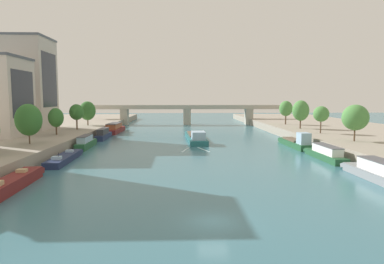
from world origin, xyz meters
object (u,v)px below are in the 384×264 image
tree_left_far (77,112)px  tree_right_end_of_row (286,109)px  moored_boat_left_second (103,134)px  bridge_far (187,112)px  moored_boat_left_near (115,128)px  moored_boat_right_gap_after (296,142)px  moored_boat_left_end (65,158)px  tree_right_past_mid (301,111)px  tree_left_second (29,120)px  tree_left_third (88,111)px  tree_left_past_mid (56,118)px  moored_boat_right_midway (325,153)px  tree_right_by_lamp (321,114)px  tree_right_distant (355,118)px  barge_midriver (196,137)px  moored_boat_right_downstream (383,173)px  moored_boat_left_downstream (13,183)px  moored_boat_left_far (86,142)px

tree_left_far → tree_right_end_of_row: tree_right_end_of_row is taller
moored_boat_left_second → bridge_far: 49.65m
moored_boat_left_near → moored_boat_right_gap_after: size_ratio=1.12×
moored_boat_left_end → tree_right_past_mid: bearing=32.8°
tree_left_second → tree_left_third: (-0.49, 39.88, 0.03)m
tree_left_second → tree_left_past_mid: (-0.55, 14.62, -0.49)m
moored_boat_right_midway → moored_boat_right_gap_after: 14.03m
moored_boat_left_end → tree_right_by_lamp: tree_right_by_lamp is taller
moored_boat_left_end → tree_right_by_lamp: size_ratio=2.36×
tree_right_distant → tree_left_past_mid: bearing=167.3°
tree_right_distant → moored_boat_left_end: bearing=-172.9°
tree_right_by_lamp → bridge_far: tree_right_by_lamp is taller
barge_midriver → moored_boat_right_downstream: 45.95m
barge_midriver → moored_boat_left_second: (-22.93, 4.32, 0.25)m
moored_boat_left_downstream → tree_left_third: bearing=97.4°
tree_left_second → tree_left_third: tree_left_second is taller
moored_boat_right_midway → tree_left_second: tree_left_second is taller
moored_boat_left_downstream → tree_left_past_mid: size_ratio=2.34×
moored_boat_left_far → moored_boat_right_midway: moored_boat_left_far is taller
moored_boat_right_midway → moored_boat_right_downstream: bearing=-88.3°
barge_midriver → tree_left_third: bearing=147.8°
moored_boat_left_far → tree_right_distant: (51.83, -8.48, 5.53)m
tree_left_second → tree_right_by_lamp: bearing=14.7°
moored_boat_left_downstream → tree_left_past_mid: 37.87m
barge_midriver → tree_right_past_mid: 29.33m
tree_right_distant → tree_right_past_mid: (-0.81, 26.17, 0.28)m
tree_left_past_mid → bridge_far: bearing=61.4°
moored_boat_left_near → tree_right_past_mid: bearing=-14.2°
tree_left_second → tree_right_by_lamp: 60.47m
barge_midriver → moored_boat_right_gap_after: bearing=-29.3°
moored_boat_left_near → bridge_far: (22.06, 28.91, 3.68)m
tree_left_second → tree_right_end_of_row: 71.47m
barge_midriver → moored_boat_right_gap_after: moored_boat_right_gap_after is taller
moored_boat_right_gap_after → tree_left_third: (-51.22, 30.84, 5.46)m
tree_left_past_mid → tree_right_distant: size_ratio=0.86×
tree_left_second → tree_right_end_of_row: tree_right_end_of_row is taller
barge_midriver → tree_right_by_lamp: size_ratio=3.74×
tree_right_distant → tree_right_past_mid: 26.18m
moored_boat_right_midway → moored_boat_left_near: bearing=133.9°
barge_midriver → moored_boat_right_downstream: barge_midriver is taller
tree_left_far → tree_right_past_mid: (57.95, 0.35, 0.30)m
moored_boat_left_downstream → tree_left_past_mid: (-8.12, 36.62, 5.23)m
moored_boat_left_far → moored_boat_right_gap_after: bearing=-0.9°
barge_midriver → tree_right_by_lamp: 29.23m
moored_boat_right_downstream → tree_right_end_of_row: size_ratio=2.10×
moored_boat_left_downstream → moored_boat_left_far: 31.75m
barge_midriver → moored_boat_right_downstream: (21.02, -40.86, 0.22)m
moored_boat_left_downstream → tree_right_distant: bearing=24.4°
moored_boat_left_end → bridge_far: (21.48, 74.33, 4.34)m
moored_boat_right_downstream → bridge_far: bridge_far is taller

